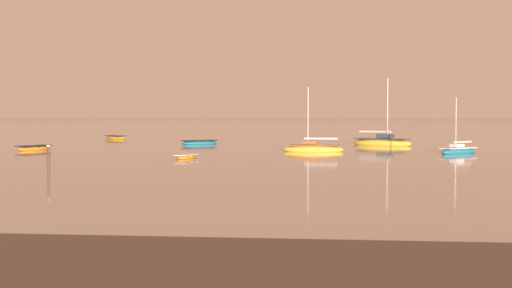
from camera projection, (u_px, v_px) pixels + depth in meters
The scene contains 8 objects.
rowboat_moored_0 at pixel (200, 143), 88.62m from camera, with size 4.39×3.72×0.68m.
rowboat_moored_1 at pixel (187, 157), 62.02m from camera, with size 1.60×3.07×0.46m.
sailboat_moored_0 at pixel (458, 151), 69.61m from camera, with size 4.28×4.37×5.23m.
rowboat_moored_4 at pixel (116, 138), 106.08m from camera, with size 4.24×4.21×0.70m.
sailboat_moored_1 at pixel (382, 142), 85.90m from camera, with size 7.13×5.10×7.76m.
rowboat_moored_5 at pixel (34, 148), 75.54m from camera, with size 2.72×4.34×0.65m.
sailboat_moored_2 at pixel (313, 149), 72.71m from camera, with size 5.72×2.04×6.31m.
mooring_post_near at pixel (48, 159), 47.64m from camera, with size 0.22×0.22×1.90m.
Camera 1 is at (-11.12, -34.66, 3.76)m, focal length 54.55 mm.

